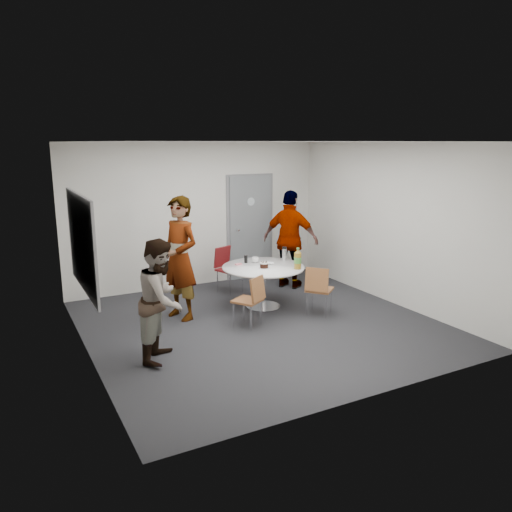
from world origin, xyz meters
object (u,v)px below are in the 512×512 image
chair_near_right (318,286)px  chair_far (227,265)px  whiteboard (82,243)px  person_main (180,258)px  door (250,227)px  table (266,271)px  person_left (161,300)px  person_right (290,240)px  chair_near_left (252,297)px

chair_near_right → chair_far: 2.01m
whiteboard → chair_far: (2.72, 1.58, -0.95)m
whiteboard → person_main: 1.71m
door → chair_far: size_ratio=2.55×
table → person_left: 2.42m
table → person_left: (-2.12, -1.14, 0.16)m
person_main → chair_near_right: bearing=42.8°
person_left → person_right: person_right is taller
table → chair_near_right: 0.93m
door → chair_near_right: 2.63m
chair_near_right → door: bearing=137.5°
chair_far → person_main: size_ratio=0.44×
table → person_right: 1.32m
chair_near_left → chair_near_right: bearing=-35.1°
person_left → person_right: 3.68m
chair_near_left → person_left: bearing=163.9°
person_main → person_left: (-0.72, -1.32, -0.18)m
person_right → door: bearing=-17.6°
chair_near_right → whiteboard: bearing=-134.7°
door → whiteboard: bearing=-147.3°
chair_near_left → chair_near_right: 1.15m
chair_near_left → person_right: bearing=11.0°
chair_near_right → person_left: 2.69m
chair_near_right → person_right: size_ratio=0.44×
chair_near_right → person_main: size_ratio=0.42×
table → chair_near_right: (0.53, -0.75, -0.13)m
door → chair_near_left: bearing=-116.7°
chair_near_left → person_right: size_ratio=0.42×
table → chair_near_left: bearing=-131.7°
whiteboard → table: size_ratio=1.41×
door → chair_near_right: door is taller
chair_far → door: bearing=-161.5°
whiteboard → person_main: whiteboard is taller
door → chair_near_left: 2.88m
door → table: bearing=-109.5°
chair_far → person_left: person_left is taller
whiteboard → person_left: bearing=-40.7°
chair_near_right → person_right: (0.46, 1.58, 0.43)m
chair_near_left → door: bearing=30.8°
chair_near_left → chair_far: chair_far is taller
door → chair_far: (-0.84, -0.70, -0.52)m
chair_near_left → person_right: 2.26m
chair_near_left → person_main: 1.27m
person_left → chair_near_right: bearing=-47.3°
door → chair_near_right: bearing=-92.6°
person_main → person_left: size_ratio=1.23×
whiteboard → chair_near_right: whiteboard is taller
person_main → person_right: 2.48m
person_main → person_right: bearing=83.6°
table → person_main: bearing=172.8°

